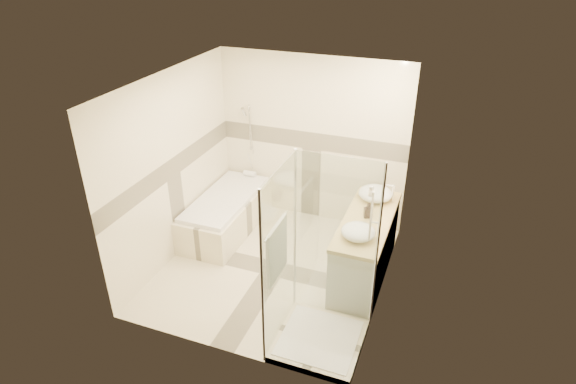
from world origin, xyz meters
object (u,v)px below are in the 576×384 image
(amenity_bottle_b, at_px, (369,208))
(vessel_sink_far, at_px, (358,232))
(vanity, at_px, (365,247))
(vessel_sink_near, at_px, (375,193))
(bathtub, at_px, (226,212))
(amenity_bottle_a, at_px, (367,211))
(shower_enclosure, at_px, (312,300))

(amenity_bottle_b, bearing_deg, vessel_sink_far, -90.00)
(vanity, height_order, vessel_sink_near, vessel_sink_near)
(bathtub, relative_size, vessel_sink_far, 4.32)
(vessel_sink_near, relative_size, amenity_bottle_a, 2.43)
(amenity_bottle_b, bearing_deg, bathtub, 173.94)
(vanity, distance_m, vessel_sink_far, 0.68)
(bathtub, distance_m, vessel_sink_far, 2.36)
(vessel_sink_near, distance_m, vessel_sink_far, 0.96)
(shower_enclosure, height_order, vessel_sink_far, shower_enclosure)
(bathtub, relative_size, shower_enclosure, 0.83)
(vessel_sink_far, xyz_separation_m, amenity_bottle_b, (0.00, 0.57, -0.01))
(bathtub, distance_m, amenity_bottle_a, 2.24)
(bathtub, height_order, vanity, vanity)
(shower_enclosure, xyz_separation_m, vessel_sink_far, (0.27, 0.82, 0.42))
(amenity_bottle_a, bearing_deg, amenity_bottle_b, 90.00)
(bathtub, distance_m, vessel_sink_near, 2.23)
(vessel_sink_near, relative_size, amenity_bottle_b, 3.05)
(vanity, relative_size, shower_enclosure, 0.79)
(vessel_sink_far, distance_m, amenity_bottle_b, 0.57)
(vessel_sink_far, bearing_deg, amenity_bottle_a, 90.00)
(shower_enclosure, bearing_deg, amenity_bottle_b, 78.93)
(bathtub, xyz_separation_m, shower_enclosure, (1.86, -1.62, 0.20))
(amenity_bottle_b, bearing_deg, amenity_bottle_a, -90.00)
(shower_enclosure, xyz_separation_m, vessel_sink_near, (0.27, 1.78, 0.43))
(bathtub, relative_size, amenity_bottle_b, 11.87)
(vanity, bearing_deg, amenity_bottle_a, 120.85)
(vessel_sink_far, xyz_separation_m, amenity_bottle_a, (0.00, 0.48, 0.01))
(bathtub, distance_m, amenity_bottle_b, 2.23)
(vessel_sink_near, distance_m, amenity_bottle_b, 0.39)
(shower_enclosure, relative_size, vessel_sink_near, 4.66)
(bathtub, height_order, amenity_bottle_a, amenity_bottle_a)
(vanity, height_order, vessel_sink_far, vessel_sink_far)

